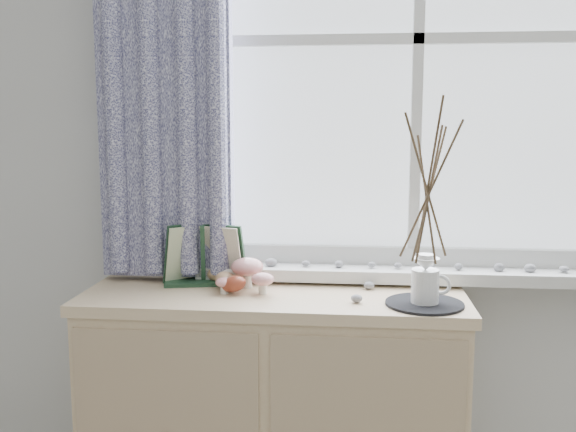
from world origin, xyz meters
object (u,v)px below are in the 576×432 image
(sideboard, at_px, (274,419))
(twig_pitcher, at_px, (428,186))
(botanical_book, at_px, (202,255))
(toadstool_cluster, at_px, (248,272))

(sideboard, distance_m, twig_pitcher, 0.91)
(sideboard, height_order, botanical_book, botanical_book)
(sideboard, relative_size, toadstool_cluster, 6.53)
(twig_pitcher, bearing_deg, botanical_book, -173.47)
(toadstool_cluster, bearing_deg, twig_pitcher, -12.60)
(toadstool_cluster, xyz_separation_m, twig_pitcher, (0.54, -0.12, 0.29))
(toadstool_cluster, bearing_deg, botanical_book, 168.22)
(sideboard, bearing_deg, toadstool_cluster, 165.90)
(sideboard, relative_size, botanical_book, 4.05)
(sideboard, xyz_separation_m, botanical_book, (-0.24, 0.05, 0.53))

